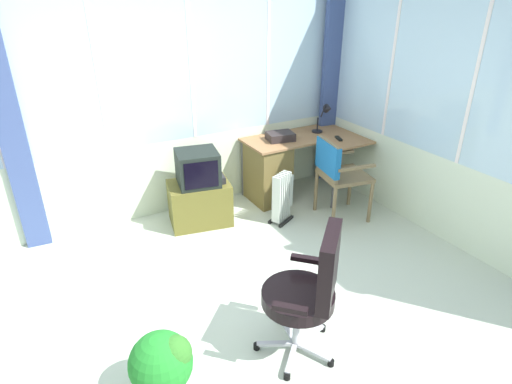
{
  "coord_description": "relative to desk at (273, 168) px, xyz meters",
  "views": [
    {
      "loc": [
        -1.17,
        -2.36,
        2.37
      ],
      "look_at": [
        0.45,
        0.52,
        0.76
      ],
      "focal_mm": 29.94,
      "sensor_mm": 36.0,
      "label": 1
    }
  ],
  "objects": [
    {
      "name": "curtain_north_left",
      "position": [
        -2.58,
        0.27,
        0.89
      ],
      "size": [
        0.23,
        0.09,
        2.59
      ],
      "primitive_type": "cube",
      "rotation": [
        0.0,
        0.0,
        -0.07
      ],
      "color": "#3D5086",
      "rests_on": "ground"
    },
    {
      "name": "north_window_panel",
      "position": [
        -1.29,
        0.35,
        0.94
      ],
      "size": [
        4.69,
        0.07,
        2.69
      ],
      "color": "silver",
      "rests_on": "ground"
    },
    {
      "name": "space_heater",
      "position": [
        -0.18,
        -0.51,
        -0.11
      ],
      "size": [
        0.33,
        0.27,
        0.56
      ],
      "color": "silver",
      "rests_on": "ground"
    },
    {
      "name": "desk",
      "position": [
        0.0,
        0.0,
        0.0
      ],
      "size": [
        1.34,
        0.89,
        0.73
      ],
      "color": "olive",
      "rests_on": "ground"
    },
    {
      "name": "tv_remote",
      "position": [
        0.71,
        -0.31,
        0.35
      ],
      "size": [
        0.09,
        0.16,
        0.02
      ],
      "primitive_type": "cube",
      "rotation": [
        0.0,
        0.0,
        -0.33
      ],
      "color": "black",
      "rests_on": "desk"
    },
    {
      "name": "office_chair",
      "position": [
        -1.04,
        -2.19,
        0.17
      ],
      "size": [
        0.6,
        0.61,
        1.0
      ],
      "color": "#B7B7BF",
      "rests_on": "ground"
    },
    {
      "name": "curtain_corner",
      "position": [
        0.95,
        0.22,
        0.89
      ],
      "size": [
        0.23,
        0.08,
        2.59
      ],
      "primitive_type": "cube",
      "rotation": [
        0.0,
        0.0,
        -0.07
      ],
      "color": "#3D5086",
      "rests_on": "ground"
    },
    {
      "name": "ground",
      "position": [
        -1.29,
        -1.63,
        -0.43
      ],
      "size": [
        5.69,
        4.9,
        0.06
      ],
      "primitive_type": "cube",
      "color": "beige"
    },
    {
      "name": "wooden_armchair",
      "position": [
        0.34,
        -0.73,
        0.2
      ],
      "size": [
        0.57,
        0.56,
        0.91
      ],
      "color": "olive",
      "rests_on": "ground"
    },
    {
      "name": "potted_plant",
      "position": [
        -2.04,
        -2.06,
        -0.13
      ],
      "size": [
        0.4,
        0.4,
        0.48
      ],
      "color": "#32424B",
      "rests_on": "ground"
    },
    {
      "name": "desk_lamp",
      "position": [
        0.73,
        -0.01,
        0.57
      ],
      "size": [
        0.22,
        0.19,
        0.36
      ],
      "color": "black",
      "rests_on": "desk"
    },
    {
      "name": "paper_tray",
      "position": [
        0.1,
        0.01,
        0.38
      ],
      "size": [
        0.34,
        0.28,
        0.09
      ],
      "primitive_type": "cube",
      "rotation": [
        0.0,
        0.0,
        -0.18
      ],
      "color": "#2C2423",
      "rests_on": "desk"
    },
    {
      "name": "east_window_panel",
      "position": [
        1.08,
        -1.63,
        0.94
      ],
      "size": [
        0.07,
        3.9,
        2.69
      ],
      "color": "silver",
      "rests_on": "ground"
    },
    {
      "name": "tv_on_stand",
      "position": [
        -0.98,
        -0.11,
        -0.03
      ],
      "size": [
        0.71,
        0.56,
        0.83
      ],
      "color": "brown",
      "rests_on": "ground"
    }
  ]
}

